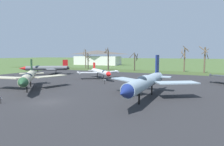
# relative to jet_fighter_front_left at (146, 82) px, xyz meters

# --- Properties ---
(ground_plane) EXTENTS (600.00, 600.00, 0.00)m
(ground_plane) POSITION_rel_jet_fighter_front_left_xyz_m (-10.99, -7.11, -2.48)
(ground_plane) COLOR #425B2D
(asphalt_apron) EXTENTS (77.63, 54.82, 0.05)m
(asphalt_apron) POSITION_rel_jet_fighter_front_left_xyz_m (-10.99, 9.34, -2.46)
(asphalt_apron) COLOR #28282B
(asphalt_apron) RESTS_ON ground
(grass_verge_strip) EXTENTS (137.63, 12.00, 0.06)m
(grass_verge_strip) POSITION_rel_jet_fighter_front_left_xyz_m (-10.99, 42.75, -2.45)
(grass_verge_strip) COLOR #3A4D24
(grass_verge_strip) RESTS_ON ground
(jet_fighter_front_left) EXTENTS (13.63, 17.38, 6.18)m
(jet_fighter_front_left) POSITION_rel_jet_fighter_front_left_xyz_m (0.00, 0.00, 0.00)
(jet_fighter_front_left) COLOR #8EA3B2
(jet_fighter_front_left) RESTS_ON ground
(jet_fighter_front_right) EXTENTS (11.08, 10.69, 4.03)m
(jet_fighter_front_right) POSITION_rel_jet_fighter_front_left_xyz_m (-16.61, 16.54, -0.65)
(jet_fighter_front_right) COLOR silver
(jet_fighter_front_right) RESTS_ON ground
(info_placard_front_right) EXTENTS (0.63, 0.36, 1.02)m
(info_placard_front_right) POSITION_rel_jet_fighter_front_left_xyz_m (-11.96, 10.04, -1.83)
(info_placard_front_right) COLOR black
(info_placard_front_right) RESTS_ON ground
(jet_fighter_rear_center) EXTENTS (13.30, 13.51, 5.31)m
(jet_fighter_rear_center) POSITION_rel_jet_fighter_front_left_xyz_m (-20.63, -2.01, -0.19)
(jet_fighter_rear_center) COLOR #B7B293
(jet_fighter_rear_center) RESTS_ON ground
(info_placard_rear_center) EXTENTS (0.49, 0.31, 1.01)m
(info_placard_rear_center) POSITION_rel_jet_fighter_front_left_xyz_m (-15.61, -10.55, -1.86)
(info_placard_rear_center) COLOR black
(info_placard_rear_center) RESTS_ON ground
(jet_fighter_rear_left) EXTENTS (13.15, 11.77, 4.60)m
(jet_fighter_rear_left) POSITION_rel_jet_fighter_front_left_xyz_m (-37.43, 18.77, -0.42)
(jet_fighter_rear_left) COLOR #565B60
(jet_fighter_rear_left) RESTS_ON ground
(info_placard_rear_left) EXTENTS (0.55, 0.29, 0.84)m
(info_placard_rear_left) POSITION_rel_jet_fighter_front_left_xyz_m (-42.67, 11.40, -1.96)
(info_placard_rear_left) COLOR black
(info_placard_rear_left) RESTS_ON ground
(bare_tree_far_left) EXTENTS (2.44, 2.34, 8.80)m
(bare_tree_far_left) POSITION_rel_jet_fighter_front_left_xyz_m (-42.13, 47.58, 2.19)
(bare_tree_far_left) COLOR brown
(bare_tree_far_left) RESTS_ON ground
(bare_tree_left_of_center) EXTENTS (2.57, 2.54, 6.55)m
(bare_tree_left_of_center) POSITION_rel_jet_fighter_front_left_xyz_m (-38.19, 43.62, 1.11)
(bare_tree_left_of_center) COLOR #42382D
(bare_tree_left_of_center) RESTS_ON ground
(bare_tree_center) EXTENTS (1.87, 2.96, 9.12)m
(bare_tree_center) POSITION_rel_jet_fighter_front_left_xyz_m (-28.52, 43.32, 2.14)
(bare_tree_center) COLOR #42382D
(bare_tree_center) RESTS_ON ground
(bare_tree_right_of_center) EXTENTS (3.33, 3.06, 7.13)m
(bare_tree_right_of_center) POSITION_rel_jet_fighter_front_left_xyz_m (-17.58, 44.46, 1.41)
(bare_tree_right_of_center) COLOR #42382D
(bare_tree_right_of_center) RESTS_ON ground
(bare_tree_far_right) EXTENTS (2.86, 2.86, 9.34)m
(bare_tree_far_right) POSITION_rel_jet_fighter_front_left_xyz_m (-0.12, 47.80, 2.46)
(bare_tree_far_right) COLOR brown
(bare_tree_far_right) RESTS_ON ground
(bare_tree_backdrop_extra) EXTENTS (3.14, 3.16, 9.03)m
(bare_tree_backdrop_extra) POSITION_rel_jet_fighter_front_left_xyz_m (6.49, 46.11, 2.48)
(bare_tree_backdrop_extra) COLOR brown
(bare_tree_backdrop_extra) RESTS_ON ground
(visitor_building) EXTENTS (29.41, 11.92, 8.73)m
(visitor_building) POSITION_rel_jet_fighter_front_left_xyz_m (-52.55, 75.45, 1.77)
(visitor_building) COLOR silver
(visitor_building) RESTS_ON ground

